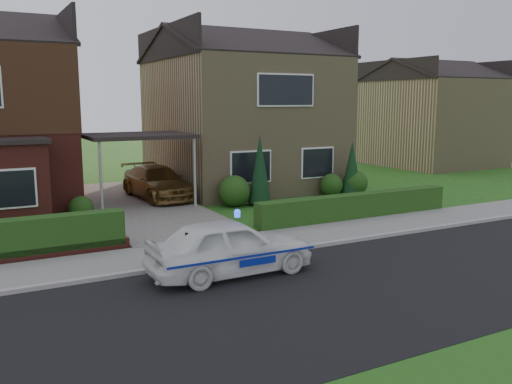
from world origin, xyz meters
TOP-DOWN VIEW (x-y plane):
  - ground at (0.00, 0.00)m, footprint 120.00×120.00m
  - road at (0.00, 0.00)m, footprint 60.00×6.00m
  - kerb at (0.00, 3.05)m, footprint 60.00×0.16m
  - sidewalk at (0.00, 4.10)m, footprint 60.00×2.00m
  - driveway at (0.00, 11.00)m, footprint 3.80×12.00m
  - house_right at (5.80, 13.99)m, footprint 7.50×8.06m
  - carport_link at (0.00, 10.95)m, footprint 3.80×3.00m
  - hedge_right at (5.80, 5.35)m, footprint 7.50×0.55m
  - shrub_left_mid at (-4.00, 9.30)m, footprint 1.32×1.32m
  - shrub_left_near at (-2.40, 9.60)m, footprint 0.84×0.84m
  - shrub_right_near at (3.20, 9.40)m, footprint 1.20×1.20m
  - shrub_right_mid at (7.80, 9.50)m, footprint 0.96×0.96m
  - shrub_right_far at (8.80, 9.20)m, footprint 1.08×1.08m
  - conifer_a at (4.20, 9.20)m, footprint 0.90×0.90m
  - conifer_b at (8.60, 9.20)m, footprint 0.90×0.90m
  - neighbour_right at (20.00, 16.00)m, footprint 6.50×7.00m
  - police_car at (-0.43, 2.07)m, footprint 3.56×3.90m
  - driveway_car at (1.00, 11.96)m, footprint 2.11×4.50m

SIDE VIEW (x-z plane):
  - ground at x=0.00m, z-range 0.00..0.00m
  - road at x=0.00m, z-range -0.01..0.01m
  - hedge_right at x=5.80m, z-range -0.40..0.40m
  - sidewalk at x=0.00m, z-range 0.00..0.10m
  - kerb at x=0.00m, z-range 0.00..0.12m
  - driveway at x=0.00m, z-range 0.00..0.12m
  - shrub_left_near at x=-2.40m, z-range 0.00..0.84m
  - shrub_right_mid at x=7.80m, z-range 0.00..0.96m
  - shrub_right_far at x=8.80m, z-range 0.00..1.08m
  - shrub_right_near at x=3.20m, z-range 0.00..1.20m
  - shrub_left_mid at x=-4.00m, z-range 0.00..1.32m
  - police_car at x=-0.43m, z-range -0.08..1.40m
  - driveway_car at x=1.00m, z-range 0.12..1.39m
  - conifer_b at x=8.60m, z-range 0.00..2.20m
  - conifer_a at x=4.20m, z-range 0.00..2.60m
  - neighbour_right at x=20.00m, z-range 0.00..5.20m
  - carport_link at x=0.00m, z-range 1.27..4.04m
  - house_right at x=5.80m, z-range 0.04..7.29m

